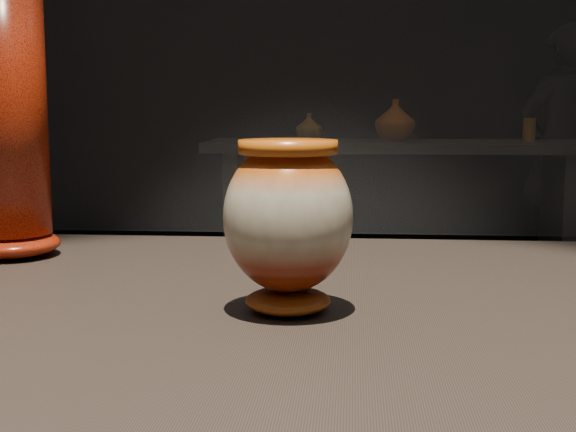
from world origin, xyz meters
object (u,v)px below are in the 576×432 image
object	(u,v)px
main_vase	(288,219)
back_shelf	(396,191)
tall_vase	(5,110)
visitor	(561,152)

from	to	relation	value
main_vase	back_shelf	xyz separation A→B (m)	(0.29, 3.50, -0.36)
main_vase	tall_vase	world-z (taller)	tall_vase
main_vase	tall_vase	bearing A→B (deg)	146.65
main_vase	visitor	distance (m)	4.62
tall_vase	back_shelf	world-z (taller)	tall_vase
tall_vase	visitor	world-z (taller)	visitor
main_vase	back_shelf	size ratio (longest dim) A/B	0.08
main_vase	back_shelf	bearing A→B (deg)	85.24
main_vase	visitor	bearing A→B (deg)	72.74
main_vase	visitor	xyz separation A→B (m)	(1.37, 4.41, -0.20)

